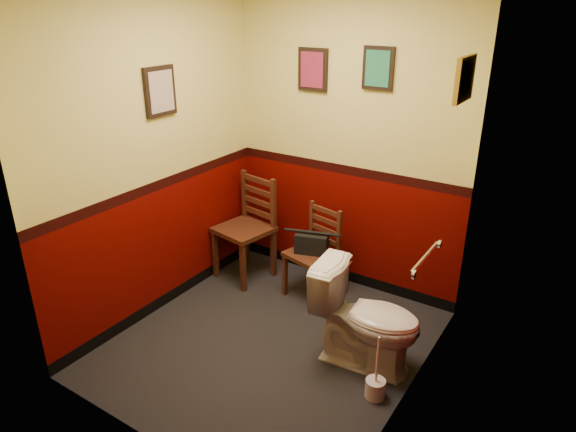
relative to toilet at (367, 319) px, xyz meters
The scene contains 16 objects.
floor 0.84m from the toilet, 165.85° to the right, with size 2.20×2.40×0.00m, color black.
wall_back 1.58m from the toilet, 125.26° to the left, with size 2.20×2.70×0.00m, color #4D0403.
wall_front 1.83m from the toilet, 117.53° to the right, with size 2.20×2.70×0.00m, color #4D0403.
wall_left 2.07m from the toilet, behind, with size 2.40×2.70×0.00m, color #4D0403.
wall_right 1.05m from the toilet, 25.53° to the right, with size 2.40×2.70×0.00m, color #4D0403.
grab_bar 0.67m from the toilet, 11.09° to the left, with size 0.05×0.56×0.06m.
framed_print_back_a 2.14m from the toilet, 136.99° to the left, with size 0.28×0.04×0.36m.
framed_print_back_b 1.95m from the toilet, 115.22° to the left, with size 0.26×0.04×0.34m.
framed_print_left 2.32m from the toilet, behind, with size 0.04×0.30×0.38m.
framed_print_right 1.75m from the toilet, 49.34° to the left, with size 0.04×0.34×0.28m.
toilet is the anchor object (origin of this frame).
toilet_brush 0.47m from the toilet, 52.99° to the right, with size 0.14×0.14×0.49m.
chair_left 1.65m from the toilet, 158.43° to the left, with size 0.54×0.54×0.99m.
chair_right 1.04m from the toilet, 141.62° to the left, with size 0.47×0.47×0.83m.
handbag 1.03m from the toilet, 143.54° to the left, with size 0.31×0.22×0.21m.
tp_stack 1.13m from the toilet, 135.15° to the left, with size 0.22×0.12×0.19m.
Camera 1 is at (1.93, -2.73, 2.51)m, focal length 32.00 mm.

